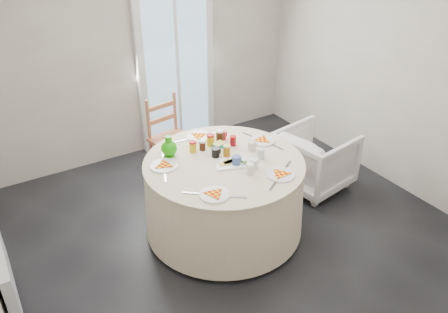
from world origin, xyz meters
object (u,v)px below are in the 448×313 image
table (224,196)px  radiator (4,266)px  green_pitcher (169,144)px  armchair (315,154)px  wooden_chair (172,138)px

table → radiator: bearing=177.5°
green_pitcher → armchair: bearing=-1.6°
radiator → green_pitcher: size_ratio=5.27×
table → armchair: 1.24m
wooden_chair → green_pitcher: bearing=-125.7°
table → green_pitcher: 0.71m
table → armchair: (1.24, 0.12, 0.02)m
armchair → green_pitcher: green_pitcher is taller
wooden_chair → green_pitcher: 0.96m
radiator → wooden_chair: bearing=28.8°
radiator → armchair: bearing=0.7°
radiator → wooden_chair: (1.91, 1.05, 0.09)m
table → wooden_chair: size_ratio=1.59×
wooden_chair → table: bearing=-100.4°
radiator → table: bearing=-2.5°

